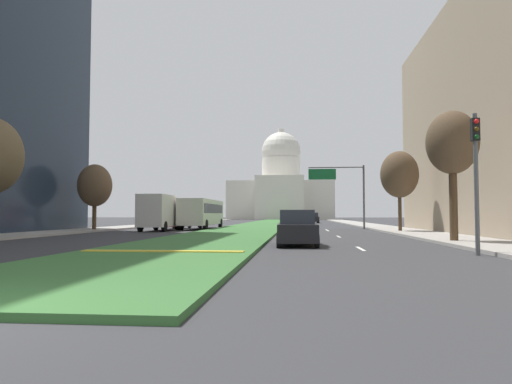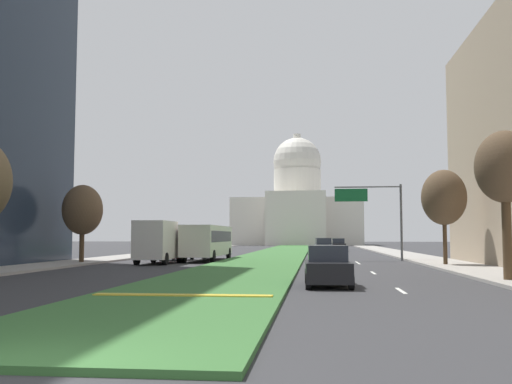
# 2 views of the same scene
# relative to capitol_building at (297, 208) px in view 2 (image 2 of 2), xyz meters

# --- Properties ---
(ground_plane) EXTENTS (281.28, 281.28, 0.00)m
(ground_plane) POSITION_rel_capitol_building_xyz_m (0.00, -63.14, -8.58)
(ground_plane) COLOR #333335
(grass_median) EXTENTS (6.60, 115.07, 0.14)m
(grass_median) POSITION_rel_capitol_building_xyz_m (0.00, -69.53, -8.51)
(grass_median) COLOR #386B33
(grass_median) RESTS_ON ground_plane
(median_curb_nose) EXTENTS (5.94, 0.50, 0.04)m
(median_curb_nose) POSITION_rel_capitol_building_xyz_m (0.00, -116.80, -8.42)
(median_curb_nose) COLOR gold
(median_curb_nose) RESTS_ON grass_median
(lane_dashes_right) EXTENTS (0.16, 62.82, 0.01)m
(lane_dashes_right) POSITION_rel_capitol_building_xyz_m (7.60, -80.88, -8.57)
(lane_dashes_right) COLOR silver
(lane_dashes_right) RESTS_ON ground_plane
(sidewalk_left) EXTENTS (4.00, 115.07, 0.15)m
(sidewalk_left) POSITION_rel_capitol_building_xyz_m (-13.89, -75.92, -8.50)
(sidewalk_left) COLOR #9E9991
(sidewalk_left) RESTS_ON ground_plane
(sidewalk_right) EXTENTS (4.00, 115.07, 0.15)m
(sidewalk_right) POSITION_rel_capitol_building_xyz_m (13.89, -75.92, -8.50)
(sidewalk_right) COLOR #9E9991
(sidewalk_right) RESTS_ON ground_plane
(capitol_building) EXTENTS (29.56, 23.98, 26.48)m
(capitol_building) POSITION_rel_capitol_building_xyz_m (0.00, 0.00, 0.00)
(capitol_building) COLOR silver
(capitol_building) RESTS_ON ground_plane
(overhead_guide_sign) EXTENTS (5.70, 0.20, 6.50)m
(overhead_guide_sign) POSITION_rel_capitol_building_xyz_m (9.44, -85.72, -3.92)
(overhead_guide_sign) COLOR #515456
(overhead_guide_sign) RESTS_ON ground_plane
(street_tree_right_near) EXTENTS (2.64, 2.64, 6.88)m
(street_tree_right_near) POSITION_rel_capitol_building_xyz_m (12.90, -108.65, -3.44)
(street_tree_right_near) COLOR #4C3823
(street_tree_right_near) RESTS_ON ground_plane
(street_tree_left_mid) EXTENTS (3.03, 3.03, 5.97)m
(street_tree_left_mid) POSITION_rel_capitol_building_xyz_m (-13.25, -93.62, -4.52)
(street_tree_left_mid) COLOR #4C3823
(street_tree_left_mid) RESTS_ON ground_plane
(street_tree_right_mid) EXTENTS (3.08, 3.08, 6.70)m
(street_tree_right_mid) POSITION_rel_capitol_building_xyz_m (13.25, -94.53, -3.82)
(street_tree_right_mid) COLOR #4C3823
(street_tree_right_mid) RESTS_ON ground_plane
(sedan_lead_stopped) EXTENTS (1.98, 4.17, 1.70)m
(sedan_lead_stopped) POSITION_rel_capitol_building_xyz_m (4.84, -111.11, -7.78)
(sedan_lead_stopped) COLOR black
(sedan_lead_stopped) RESTS_ON ground_plane
(sedan_midblock) EXTENTS (2.08, 4.60, 1.67)m
(sedan_midblock) POSITION_rel_capitol_building_xyz_m (-7.57, -86.82, -7.79)
(sedan_midblock) COLOR silver
(sedan_midblock) RESTS_ON ground_plane
(sedan_distant) EXTENTS (2.24, 4.34, 1.86)m
(sedan_distant) POSITION_rel_capitol_building_xyz_m (5.20, -69.07, -7.71)
(sedan_distant) COLOR #4C5156
(sedan_distant) RESTS_ON ground_plane
(sedan_far_horizon) EXTENTS (1.98, 4.68, 1.76)m
(sedan_far_horizon) POSITION_rel_capitol_building_xyz_m (7.44, -54.49, -7.75)
(sedan_far_horizon) COLOR black
(sedan_far_horizon) RESTS_ON ground_plane
(box_truck_delivery) EXTENTS (2.40, 6.40, 3.20)m
(box_truck_delivery) POSITION_rel_capitol_building_xyz_m (-7.48, -93.01, -6.90)
(box_truck_delivery) COLOR maroon
(box_truck_delivery) RESTS_ON ground_plane
(city_bus) EXTENTS (2.62, 11.00, 2.95)m
(city_bus) POSITION_rel_capitol_building_xyz_m (-4.85, -87.08, -6.81)
(city_bus) COLOR beige
(city_bus) RESTS_ON ground_plane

